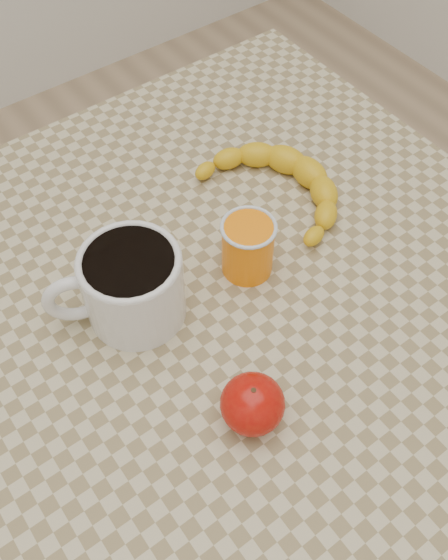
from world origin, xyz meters
TOP-DOWN VIEW (x-y plane):
  - ground at (0.00, 0.00)m, footprint 3.00×3.00m
  - table at (0.00, 0.00)m, footprint 0.80×0.80m
  - coffee_mug at (-0.10, 0.04)m, footprint 0.17×0.15m
  - orange_juice_glass at (0.04, 0.01)m, footprint 0.07×0.07m
  - apple at (-0.07, -0.15)m, footprint 0.08×0.08m
  - banana at (0.15, 0.08)m, footprint 0.20×0.26m

SIDE VIEW (x-z plane):
  - ground at x=0.00m, z-range 0.00..0.00m
  - table at x=0.00m, z-range 0.29..1.04m
  - banana at x=0.15m, z-range 0.75..0.79m
  - apple at x=-0.07m, z-range 0.75..0.81m
  - orange_juice_glass at x=0.04m, z-range 0.75..0.83m
  - coffee_mug at x=-0.10m, z-range 0.75..0.85m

